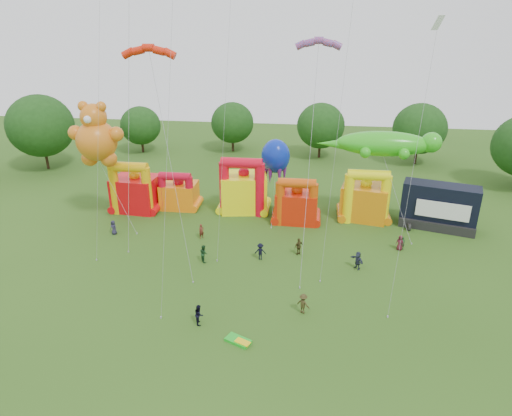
# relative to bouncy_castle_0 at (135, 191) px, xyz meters

# --- Properties ---
(ground) EXTENTS (160.00, 160.00, 0.00)m
(ground) POSITION_rel_bouncy_castle_0_xyz_m (15.76, -27.56, -2.61)
(ground) COLOR #284E15
(ground) RESTS_ON ground
(tree_ring) EXTENTS (121.05, 123.13, 12.07)m
(tree_ring) POSITION_rel_bouncy_castle_0_xyz_m (14.60, -26.96, 3.64)
(tree_ring) COLOR #352314
(tree_ring) RESTS_ON ground
(bouncy_castle_0) EXTENTS (5.75, 4.76, 6.91)m
(bouncy_castle_0) POSITION_rel_bouncy_castle_0_xyz_m (0.00, 0.00, 0.00)
(bouncy_castle_0) COLOR red
(bouncy_castle_0) RESTS_ON ground
(bouncy_castle_1) EXTENTS (4.54, 3.66, 5.24)m
(bouncy_castle_1) POSITION_rel_bouncy_castle_0_xyz_m (5.30, 1.46, -0.60)
(bouncy_castle_1) COLOR orange
(bouncy_castle_1) RESTS_ON ground
(bouncy_castle_2) EXTENTS (6.36, 5.42, 7.51)m
(bouncy_castle_2) POSITION_rel_bouncy_castle_0_xyz_m (13.86, 1.65, 0.22)
(bouncy_castle_2) COLOR #FFF60D
(bouncy_castle_2) RESTS_ON ground
(bouncy_castle_3) EXTENTS (5.15, 4.18, 5.98)m
(bouncy_castle_3) POSITION_rel_bouncy_castle_0_xyz_m (20.76, -0.83, -0.34)
(bouncy_castle_3) COLOR red
(bouncy_castle_3) RESTS_ON ground
(bouncy_castle_4) EXTENTS (6.26, 5.39, 6.80)m
(bouncy_castle_4) POSITION_rel_bouncy_castle_0_xyz_m (29.08, 1.02, -0.04)
(bouncy_castle_4) COLOR orange
(bouncy_castle_4) RESTS_ON ground
(stage_trailer) EXTENTS (9.06, 5.35, 5.41)m
(stage_trailer) POSITION_rel_bouncy_castle_0_xyz_m (37.55, -0.33, -0.00)
(stage_trailer) COLOR black
(stage_trailer) RESTS_ON ground
(teddy_bear_kite) EXTENTS (8.26, 5.47, 14.78)m
(teddy_bear_kite) POSITION_rel_bouncy_castle_0_xyz_m (-1.24, -4.43, 4.91)
(teddy_bear_kite) COLOR orange
(teddy_bear_kite) RESTS_ON ground
(gecko_kite) EXTENTS (14.31, 8.95, 11.24)m
(gecko_kite) POSITION_rel_bouncy_castle_0_xyz_m (31.50, -0.77, 3.89)
(gecko_kite) COLOR green
(gecko_kite) RESTS_ON ground
(octopus_kite) EXTENTS (3.66, 9.12, 9.08)m
(octopus_kite) POSITION_rel_bouncy_castle_0_xyz_m (17.72, 3.37, 3.12)
(octopus_kite) COLOR #0B26AD
(octopus_kite) RESTS_ON ground
(parafoil_kites) EXTENTS (21.69, 11.82, 29.67)m
(parafoil_kites) POSITION_rel_bouncy_castle_0_xyz_m (11.05, -11.62, 9.22)
(parafoil_kites) COLOR red
(parafoil_kites) RESTS_ON ground
(diamond_kites) EXTENTS (31.37, 16.64, 39.74)m
(diamond_kites) POSITION_rel_bouncy_castle_0_xyz_m (15.83, -12.76, 13.96)
(diamond_kites) COLOR red
(diamond_kites) RESTS_ON ground
(folded_kite_bundle) EXTENTS (2.24, 1.75, 0.31)m
(folded_kite_bundle) POSITION_rel_bouncy_castle_0_xyz_m (17.38, -24.01, -2.48)
(folded_kite_bundle) COLOR green
(folded_kite_bundle) RESTS_ON ground
(spectator_0) EXTENTS (0.97, 0.78, 1.72)m
(spectator_0) POSITION_rel_bouncy_castle_0_xyz_m (-0.05, -7.15, -1.75)
(spectator_0) COLOR #27243C
(spectator_0) RESTS_ON ground
(spectator_1) EXTENTS (0.74, 0.73, 1.72)m
(spectator_1) POSITION_rel_bouncy_castle_0_xyz_m (10.28, -6.84, -1.76)
(spectator_1) COLOR #5A2219
(spectator_1) RESTS_ON ground
(spectator_2) EXTENTS (1.11, 1.15, 1.88)m
(spectator_2) POSITION_rel_bouncy_castle_0_xyz_m (11.78, -12.01, -1.68)
(spectator_2) COLOR #173B1C
(spectator_2) RESTS_ON ground
(spectator_3) EXTENTS (1.21, 0.73, 1.83)m
(spectator_3) POSITION_rel_bouncy_castle_0_xyz_m (17.51, -10.82, -1.70)
(spectator_3) COLOR black
(spectator_3) RESTS_ON ground
(spectator_4) EXTENTS (1.15, 1.10, 1.91)m
(spectator_4) POSITION_rel_bouncy_castle_0_xyz_m (21.43, -9.29, -1.66)
(spectator_4) COLOR #403819
(spectator_4) RESTS_ON ground
(spectator_5) EXTENTS (1.50, 1.72, 1.88)m
(spectator_5) POSITION_rel_bouncy_castle_0_xyz_m (27.39, -11.47, -1.67)
(spectator_5) COLOR #272B41
(spectator_5) RESTS_ON ground
(spectator_6) EXTENTS (1.00, 0.90, 1.71)m
(spectator_6) POSITION_rel_bouncy_castle_0_xyz_m (32.23, -6.88, -1.76)
(spectator_6) COLOR #4E1622
(spectator_6) RESTS_ON ground
(spectator_7) EXTENTS (0.66, 0.56, 1.53)m
(spectator_7) POSITION_rel_bouncy_castle_0_xyz_m (32.55, -6.78, -1.85)
(spectator_7) COLOR #1B441F
(spectator_7) RESTS_ON ground
(spectator_8) EXTENTS (0.91, 1.03, 1.79)m
(spectator_8) POSITION_rel_bouncy_castle_0_xyz_m (13.76, -22.08, -1.72)
(spectator_8) COLOR black
(spectator_8) RESTS_ON ground
(spectator_9) EXTENTS (1.39, 1.19, 1.86)m
(spectator_9) POSITION_rel_bouncy_castle_0_xyz_m (22.22, -19.55, -1.68)
(spectator_9) COLOR #363015
(spectator_9) RESTS_ON ground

